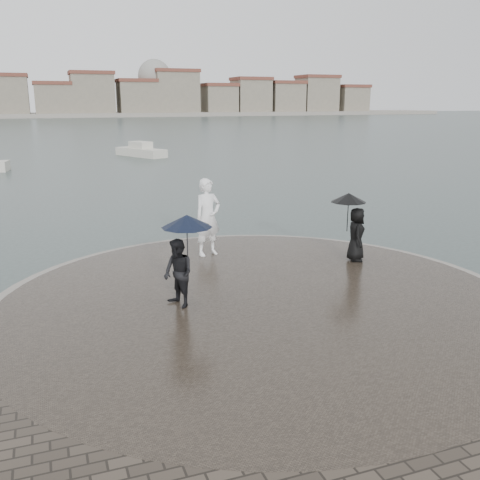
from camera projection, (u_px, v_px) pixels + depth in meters
name	position (u px, v px, depth m)	size (l,w,h in m)	color
ground	(336.00, 387.00, 9.25)	(400.00, 400.00, 0.00)	#2B3835
kerb_ring	(259.00, 307.00, 12.39)	(12.50, 12.50, 0.32)	gray
quay_tip	(259.00, 306.00, 12.38)	(11.90, 11.90, 0.36)	#2D261E
statue	(208.00, 217.00, 15.59)	(0.83, 0.54, 2.27)	white
visitor_left	(181.00, 255.00, 11.69)	(1.22, 1.13, 2.04)	black
visitor_right	(354.00, 223.00, 15.05)	(1.13, 1.04, 1.95)	black
far_skyline	(30.00, 97.00, 151.59)	(260.00, 20.00, 37.00)	gray
boats	(64.00, 158.00, 42.03)	(18.05, 10.53, 1.50)	beige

